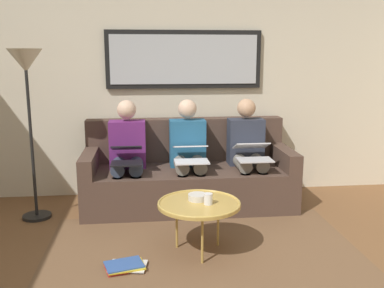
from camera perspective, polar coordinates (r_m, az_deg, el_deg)
The scene contains 15 objects.
wall_rear at distance 5.06m, azimuth -1.13°, elevation 8.19°, with size 6.00×0.12×2.60m, color beige.
area_rug at distance 3.68m, azimuth 1.50°, elevation -14.20°, with size 2.60×1.80×0.01m, color brown.
couch at distance 4.75m, azimuth -0.56°, elevation -4.17°, with size 2.20×0.90×0.90m.
framed_mirror at distance 4.95m, azimuth -1.04°, elevation 11.01°, with size 1.74×0.05×0.64m.
coffee_table at distance 3.56m, azimuth 0.94°, elevation -7.89°, with size 0.68×0.68×0.44m.
cup at distance 3.51m, azimuth 2.14°, elevation -7.20°, with size 0.07×0.07×0.09m, color silver.
bowl at distance 3.61m, azimuth 0.74°, elevation -6.96°, with size 0.16×0.16×0.05m, color beige.
person_left at distance 4.71m, azimuth 7.28°, elevation -0.65°, with size 0.38×0.58×1.14m.
laptop_silver at distance 4.49m, azimuth 7.98°, elevation -1.02°, with size 0.35×0.38×0.17m.
person_middle at distance 4.61m, azimuth -0.48°, elevation -0.84°, with size 0.38×0.58×1.14m.
laptop_white at distance 4.37m, azimuth -0.16°, elevation -1.20°, with size 0.34×0.38×0.16m.
person_right at distance 4.59m, azimuth -8.45°, elevation -1.03°, with size 0.38×0.58×1.14m.
laptop_black at distance 4.36m, azimuth -8.57°, elevation -1.38°, with size 0.30×0.39×0.17m.
magazine_stack at distance 3.48m, azimuth -8.72°, elevation -15.51°, with size 0.34×0.28×0.04m.
standing_lamp at distance 4.42m, azimuth -20.83°, elevation 7.85°, with size 0.32×0.32×1.66m.
Camera 1 is at (0.46, 2.43, 1.61)m, focal length 40.72 mm.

